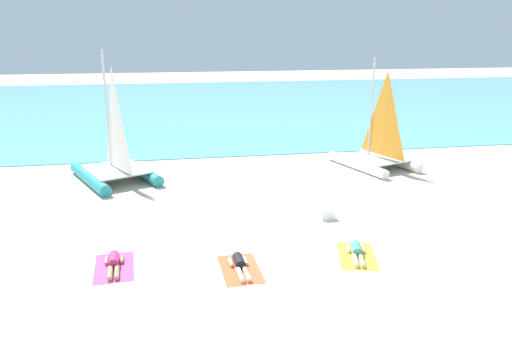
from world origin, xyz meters
The scene contains 11 objects.
ground_plane centered at (0.00, 10.00, 0.00)m, with size 120.00×120.00×0.00m, color beige.
ocean_water centered at (0.00, 32.58, 0.03)m, with size 120.00×40.00×0.05m, color #5BB2C1.
sailboat_teal centered at (-5.85, 9.29, 0.87)m, with size 4.45×5.25×5.83m.
sailboat_white centered at (6.75, 9.34, 0.80)m, with size 3.80×4.75×5.39m.
towel_left centered at (-5.12, 0.47, 0.01)m, with size 1.10×1.90×0.01m, color #D84C99.
sunbather_left centered at (-5.12, 0.53, 0.13)m, with size 0.57×1.57×0.30m.
towel_middle centered at (-1.53, -0.29, 0.01)m, with size 1.10×1.90×0.01m, color #EA5933.
sunbather_middle centered at (-1.53, -0.22, 0.13)m, with size 0.56×1.56×0.30m.
towel_right centered at (2.09, -0.08, 0.01)m, with size 1.10×1.90×0.01m, color yellow.
sunbather_right centered at (2.11, -0.02, 0.13)m, with size 0.78×1.55×0.30m.
cooler_box centered at (2.16, 3.01, 0.18)m, with size 0.50×0.36×0.36m, color white.
Camera 1 is at (-3.32, -12.82, 6.60)m, focal length 34.12 mm.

